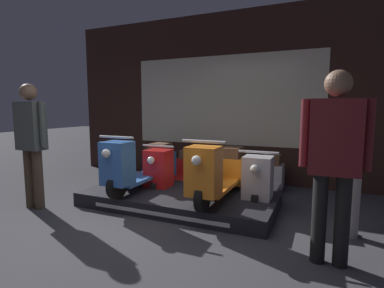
# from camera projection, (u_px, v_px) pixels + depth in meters

# --- Properties ---
(ground_plane) EXTENTS (30.00, 30.00, 0.00)m
(ground_plane) POSITION_uv_depth(u_px,v_px,m) (133.00, 241.00, 3.19)
(ground_plane) COLOR #38383D
(shop_wall_back) EXTENTS (6.69, 0.09, 3.20)m
(shop_wall_back) POSITION_uv_depth(u_px,v_px,m) (224.00, 98.00, 5.78)
(shop_wall_back) COLOR #331E19
(shop_wall_back) RESTS_ON ground_plane
(display_platform) EXTENTS (2.75, 1.28, 0.20)m
(display_platform) POSITION_uv_depth(u_px,v_px,m) (179.00, 199.00, 4.34)
(display_platform) COLOR black
(display_platform) RESTS_ON ground_plane
(scooter_display_left) EXTENTS (0.53, 1.64, 0.85)m
(scooter_display_left) POSITION_uv_depth(u_px,v_px,m) (142.00, 165.00, 4.54)
(scooter_display_left) COLOR black
(scooter_display_left) RESTS_ON display_platform
(scooter_display_right) EXTENTS (0.53, 1.64, 0.85)m
(scooter_display_right) POSITION_uv_depth(u_px,v_px,m) (220.00, 172.00, 4.04)
(scooter_display_right) COLOR black
(scooter_display_right) RESTS_ON display_platform
(scooter_backrow_0) EXTENTS (0.53, 1.64, 0.85)m
(scooter_backrow_0) POSITION_uv_depth(u_px,v_px,m) (139.00, 166.00, 5.48)
(scooter_backrow_0) COLOR black
(scooter_backrow_0) RESTS_ON ground_plane
(scooter_backrow_1) EXTENTS (0.53, 1.64, 0.85)m
(scooter_backrow_1) POSITION_uv_depth(u_px,v_px,m) (176.00, 170.00, 5.18)
(scooter_backrow_1) COLOR black
(scooter_backrow_1) RESTS_ON ground_plane
(scooter_backrow_2) EXTENTS (0.53, 1.64, 0.85)m
(scooter_backrow_2) POSITION_uv_depth(u_px,v_px,m) (218.00, 173.00, 4.87)
(scooter_backrow_2) COLOR black
(scooter_backrow_2) RESTS_ON ground_plane
(scooter_backrow_3) EXTENTS (0.53, 1.64, 0.85)m
(scooter_backrow_3) POSITION_uv_depth(u_px,v_px,m) (265.00, 178.00, 4.56)
(scooter_backrow_3) COLOR black
(scooter_backrow_3) RESTS_ON ground_plane
(person_left_browsing) EXTENTS (0.55, 0.23, 1.74)m
(person_left_browsing) POSITION_uv_depth(u_px,v_px,m) (31.00, 137.00, 4.13)
(person_left_browsing) COLOR #473828
(person_left_browsing) RESTS_ON ground_plane
(person_right_browsing) EXTENTS (0.58, 0.24, 1.74)m
(person_right_browsing) POSITION_uv_depth(u_px,v_px,m) (334.00, 153.00, 2.61)
(person_right_browsing) COLOR black
(person_right_browsing) RESTS_ON ground_plane
(street_bollard) EXTENTS (0.14, 0.14, 0.90)m
(street_bollard) POSITION_uv_depth(u_px,v_px,m) (353.00, 198.00, 3.25)
(street_bollard) COLOR gray
(street_bollard) RESTS_ON ground_plane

